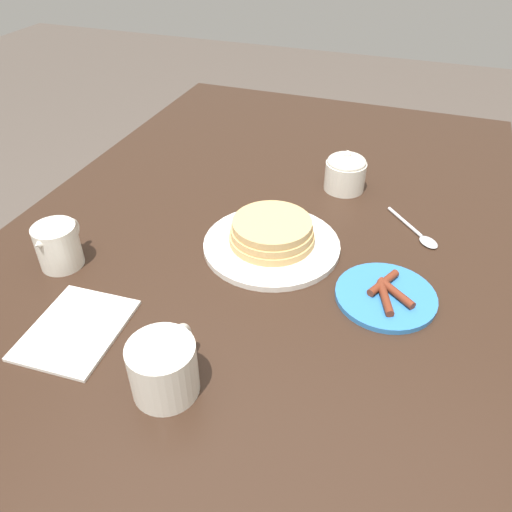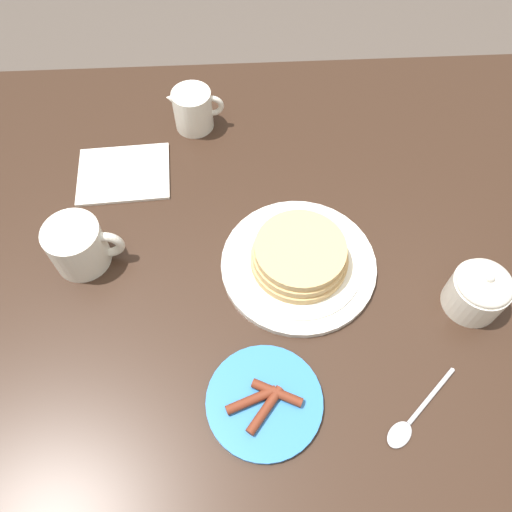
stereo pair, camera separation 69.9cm
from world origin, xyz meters
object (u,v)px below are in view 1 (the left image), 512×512
object	(u,v)px
pancake_plate	(272,238)
sugar_bowl	(346,172)
creamer_pitcher	(58,245)
napkin	(76,329)
spoon	(420,235)
coffee_mug	(164,367)
side_plate_bacon	(386,295)

from	to	relation	value
pancake_plate	sugar_bowl	size ratio (longest dim) A/B	2.79
creamer_pitcher	napkin	world-z (taller)	creamer_pitcher
pancake_plate	napkin	size ratio (longest dim) A/B	1.46
napkin	spoon	bearing A→B (deg)	-47.27
coffee_mug	sugar_bowl	bearing A→B (deg)	-10.44
coffee_mug	sugar_bowl	world-z (taller)	sugar_bowl
side_plate_bacon	coffee_mug	xyz separation A→B (m)	(-0.29, 0.26, 0.04)
coffee_mug	spoon	distance (m)	0.59
creamer_pitcher	spoon	world-z (taller)	creamer_pitcher
creamer_pitcher	sugar_bowl	world-z (taller)	sugar_bowl
spoon	creamer_pitcher	bearing A→B (deg)	117.25
sugar_bowl	napkin	bearing A→B (deg)	152.55
creamer_pitcher	side_plate_bacon	bearing A→B (deg)	-79.35
side_plate_bacon	spoon	bearing A→B (deg)	-10.35
coffee_mug	spoon	bearing A→B (deg)	-31.01
side_plate_bacon	sugar_bowl	world-z (taller)	sugar_bowl
coffee_mug	napkin	xyz separation A→B (m)	(0.05, 0.19, -0.04)
pancake_plate	side_plate_bacon	bearing A→B (deg)	-107.48
napkin	spoon	world-z (taller)	spoon
side_plate_bacon	coffee_mug	size ratio (longest dim) A/B	1.37
coffee_mug	creamer_pitcher	distance (m)	0.37
pancake_plate	sugar_bowl	xyz separation A→B (m)	(0.28, -0.08, 0.02)
pancake_plate	spoon	world-z (taller)	pancake_plate
coffee_mug	sugar_bowl	size ratio (longest dim) A/B	1.33
coffee_mug	pancake_plate	bearing A→B (deg)	-5.24
coffee_mug	napkin	world-z (taller)	coffee_mug
sugar_bowl	napkin	xyz separation A→B (m)	(-0.59, 0.31, -0.04)
pancake_plate	creamer_pitcher	xyz separation A→B (m)	(-0.18, 0.35, 0.02)
creamer_pitcher	spoon	xyz separation A→B (m)	(0.32, -0.62, -0.04)
side_plate_bacon	spoon	size ratio (longest dim) A/B	1.34
napkin	spoon	xyz separation A→B (m)	(0.46, -0.49, 0.00)
sugar_bowl	napkin	size ratio (longest dim) A/B	0.52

